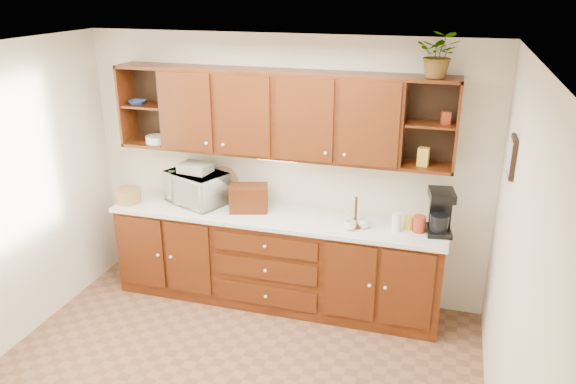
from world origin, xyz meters
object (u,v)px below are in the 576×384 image
Objects in this scene: bread_box at (249,198)px; microwave at (196,187)px; potted_plant at (439,54)px; coffee_maker at (440,212)px.

microwave is at bearing 158.54° from bread_box.
coffee_maker is at bearing -28.25° from potted_plant.
bread_box is 2.18m from potted_plant.
coffee_maker is at bearing -16.43° from bread_box.
coffee_maker reaches higher than bread_box.
microwave is 1.52× the size of potted_plant.
coffee_maker is 1.36m from potted_plant.
bread_box is 1.80m from coffee_maker.
potted_plant is at bearing 23.04° from microwave.
bread_box is (0.58, -0.05, -0.03)m from microwave.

